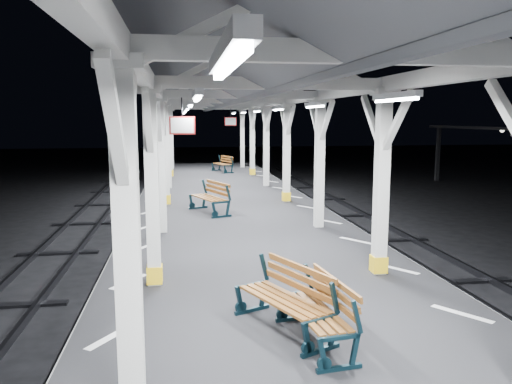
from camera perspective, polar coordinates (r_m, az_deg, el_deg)
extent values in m
cube|color=black|center=(7.31, 4.59, -18.47)|extent=(6.00, 50.00, 1.00)
cube|color=silver|center=(6.99, -16.09, -15.52)|extent=(1.00, 48.00, 0.01)
cube|color=silver|center=(7.99, 22.46, -12.75)|extent=(1.00, 48.00, 0.01)
cube|color=beige|center=(4.53, -14.45, -7.27)|extent=(0.22, 0.22, 3.20)
cube|color=beige|center=(4.39, -15.26, 14.10)|extent=(0.40, 0.40, 0.12)
cube|color=beige|center=(4.91, -14.31, 7.54)|extent=(0.10, 0.99, 0.99)
cube|color=beige|center=(3.82, -15.90, 7.29)|extent=(0.10, 0.99, 0.99)
cube|color=beige|center=(8.44, -11.78, 0.05)|extent=(0.22, 0.22, 3.20)
cube|color=beige|center=(8.37, -12.13, 11.37)|extent=(0.40, 0.40, 0.12)
cube|color=yellow|center=(8.76, -11.50, -9.18)|extent=(0.26, 0.26, 0.30)
cube|color=beige|center=(8.90, -11.82, 7.91)|extent=(0.10, 0.99, 0.99)
cube|color=beige|center=(7.80, -12.25, 7.85)|extent=(0.10, 0.99, 0.99)
cube|color=beige|center=(12.41, -10.81, 2.72)|extent=(0.22, 0.22, 3.20)
cube|color=beige|center=(12.36, -11.03, 10.40)|extent=(0.40, 0.40, 0.12)
cube|color=beige|center=(12.90, -10.87, 8.05)|extent=(0.10, 0.99, 0.99)
cube|color=beige|center=(11.80, -11.07, 8.02)|extent=(0.10, 0.99, 0.99)
cube|color=beige|center=(16.39, -10.32, 4.09)|extent=(0.22, 0.22, 3.20)
cube|color=beige|center=(16.35, -10.47, 9.90)|extent=(0.40, 0.40, 0.12)
cube|color=yellow|center=(16.56, -10.19, -0.82)|extent=(0.26, 0.26, 0.30)
cube|color=beige|center=(16.90, -10.37, 8.12)|extent=(0.10, 0.99, 0.99)
cube|color=beige|center=(15.80, -10.48, 8.10)|extent=(0.10, 0.99, 0.99)
cube|color=beige|center=(20.38, -10.01, 4.93)|extent=(0.22, 0.22, 3.20)
cube|color=beige|center=(20.35, -10.13, 9.59)|extent=(0.40, 0.40, 0.12)
cube|color=beige|center=(20.89, -10.06, 8.16)|extent=(0.10, 0.99, 0.99)
cube|color=beige|center=(19.80, -10.13, 8.15)|extent=(0.10, 0.99, 0.99)
cube|color=beige|center=(24.37, -9.81, 5.49)|extent=(0.22, 0.22, 3.20)
cube|color=beige|center=(24.35, -9.90, 9.39)|extent=(0.40, 0.40, 0.12)
cube|color=yellow|center=(24.49, -9.72, 2.17)|extent=(0.26, 0.26, 0.30)
cube|color=beige|center=(24.89, -9.85, 8.19)|extent=(0.10, 0.99, 0.99)
cube|color=beige|center=(23.79, -9.90, 8.19)|extent=(0.10, 0.99, 0.99)
cube|color=beige|center=(28.37, -9.66, 5.89)|extent=(0.22, 0.22, 3.20)
cube|color=beige|center=(28.35, -9.74, 9.24)|extent=(0.40, 0.40, 0.12)
cube|color=beige|center=(28.89, -9.70, 8.22)|extent=(0.10, 0.99, 0.99)
cube|color=beige|center=(27.79, -9.74, 8.21)|extent=(0.10, 0.99, 0.99)
cube|color=beige|center=(9.13, 14.14, 0.60)|extent=(0.22, 0.22, 3.20)
cube|color=beige|center=(9.07, 14.52, 11.05)|extent=(0.40, 0.40, 0.12)
cube|color=yellow|center=(9.43, 13.83, -7.98)|extent=(0.26, 0.26, 0.30)
cube|color=beige|center=(9.56, 13.11, 7.89)|extent=(0.10, 0.99, 0.99)
cube|color=beige|center=(8.55, 15.85, 7.75)|extent=(0.10, 0.99, 0.99)
cube|color=beige|center=(12.89, 7.27, 3.01)|extent=(0.22, 0.22, 3.20)
cube|color=beige|center=(12.84, 7.41, 10.40)|extent=(0.40, 0.40, 0.12)
cube|color=beige|center=(13.36, 6.71, 8.15)|extent=(0.10, 0.99, 0.99)
cube|color=beige|center=(12.31, 8.08, 8.10)|extent=(0.10, 0.99, 0.99)
cube|color=beige|center=(16.76, 3.52, 4.30)|extent=(0.22, 0.22, 3.20)
cube|color=beige|center=(16.72, 3.57, 9.99)|extent=(0.40, 0.40, 0.12)
cube|color=yellow|center=(16.92, 3.48, -0.50)|extent=(0.26, 0.26, 0.30)
cube|color=beige|center=(17.25, 3.17, 8.25)|extent=(0.10, 0.99, 0.99)
cube|color=beige|center=(16.18, 3.97, 8.23)|extent=(0.10, 0.99, 0.99)
cube|color=beige|center=(20.68, 1.18, 5.10)|extent=(0.22, 0.22, 3.20)
cube|color=beige|center=(20.65, 1.20, 9.70)|extent=(0.40, 0.40, 0.12)
cube|color=beige|center=(21.19, 0.93, 8.29)|extent=(0.10, 0.99, 0.99)
cube|color=beige|center=(20.10, 1.46, 8.28)|extent=(0.10, 0.99, 0.99)
cube|color=beige|center=(24.62, -0.42, 5.64)|extent=(0.22, 0.22, 3.20)
cube|color=beige|center=(24.60, -0.42, 9.50)|extent=(0.40, 0.40, 0.12)
cube|color=yellow|center=(24.73, -0.41, 2.35)|extent=(0.26, 0.26, 0.30)
cube|color=beige|center=(25.14, -0.60, 8.32)|extent=(0.10, 0.99, 0.99)
cube|color=beige|center=(24.05, -0.23, 8.31)|extent=(0.10, 0.99, 0.99)
cube|color=beige|center=(28.58, -1.57, 6.02)|extent=(0.22, 0.22, 3.20)
cube|color=beige|center=(28.56, -1.59, 9.35)|extent=(0.40, 0.40, 0.12)
cube|color=beige|center=(29.10, -1.72, 8.33)|extent=(0.10, 0.99, 0.99)
cube|color=beige|center=(28.01, -1.44, 8.33)|extent=(0.10, 0.99, 0.99)
cube|color=beige|center=(6.38, -13.24, 13.39)|extent=(0.18, 48.00, 0.24)
cube|color=beige|center=(7.28, 20.88, 12.43)|extent=(0.18, 48.00, 0.24)
cube|color=beige|center=(4.64, 11.05, 15.41)|extent=(4.20, 0.14, 0.20)
cube|color=beige|center=(8.50, 1.76, 12.32)|extent=(4.20, 0.14, 0.20)
cube|color=beige|center=(12.45, -1.63, 11.09)|extent=(4.20, 0.14, 0.20)
cube|color=beige|center=(16.42, -3.37, 10.43)|extent=(4.20, 0.14, 0.20)
cube|color=beige|center=(20.40, -4.43, 10.03)|extent=(4.20, 0.14, 0.20)
cube|color=beige|center=(24.39, -5.14, 9.76)|extent=(4.20, 0.14, 0.20)
cube|color=beige|center=(28.39, -5.65, 9.56)|extent=(4.20, 0.14, 0.20)
cube|color=#4E5156|center=(6.44, -6.86, 18.35)|extent=(2.80, 49.00, 1.45)
cube|color=#4E5156|center=(7.03, 15.91, 17.25)|extent=(2.80, 49.00, 1.45)
cube|color=silver|center=(2.37, -3.20, 15.57)|extent=(0.10, 1.35, 0.08)
cube|color=white|center=(2.36, -3.19, 14.37)|extent=(0.05, 1.25, 0.05)
cube|color=silver|center=(6.35, -6.72, 11.04)|extent=(0.10, 1.35, 0.08)
cube|color=white|center=(6.35, -6.72, 10.59)|extent=(0.05, 1.25, 0.05)
cube|color=silver|center=(10.35, -7.51, 10.00)|extent=(0.10, 1.35, 0.08)
cube|color=white|center=(10.34, -7.51, 9.73)|extent=(0.05, 1.25, 0.05)
cube|color=silver|center=(14.34, -7.86, 9.54)|extent=(0.10, 1.35, 0.08)
cube|color=white|center=(14.34, -7.86, 9.34)|extent=(0.05, 1.25, 0.05)
cube|color=silver|center=(18.34, -8.05, 9.28)|extent=(0.10, 1.35, 0.08)
cube|color=white|center=(18.34, -8.05, 9.13)|extent=(0.05, 1.25, 0.05)
cube|color=silver|center=(22.34, -8.18, 9.11)|extent=(0.10, 1.35, 0.08)
cube|color=white|center=(22.34, -8.18, 8.99)|extent=(0.05, 1.25, 0.05)
cube|color=silver|center=(26.34, -8.27, 9.00)|extent=(0.10, 1.35, 0.08)
cube|color=white|center=(26.34, -8.27, 8.89)|extent=(0.05, 1.25, 0.05)
cube|color=silver|center=(6.95, 15.63, 10.57)|extent=(0.10, 1.35, 0.08)
cube|color=white|center=(6.95, 15.62, 10.15)|extent=(0.05, 1.25, 0.05)
cube|color=silver|center=(10.72, 6.73, 9.96)|extent=(0.10, 1.35, 0.08)
cube|color=white|center=(10.72, 6.73, 9.69)|extent=(0.05, 1.25, 0.05)
cube|color=silver|center=(14.62, 2.53, 9.59)|extent=(0.10, 1.35, 0.08)
cube|color=white|center=(14.62, 2.53, 9.39)|extent=(0.05, 1.25, 0.05)
cube|color=silver|center=(18.56, 0.11, 9.35)|extent=(0.10, 1.35, 0.08)
cube|color=white|center=(18.56, 0.11, 9.20)|extent=(0.05, 1.25, 0.05)
cube|color=silver|center=(22.52, -1.47, 9.19)|extent=(0.10, 1.35, 0.08)
cube|color=white|center=(22.52, -1.47, 9.06)|extent=(0.05, 1.25, 0.05)
cube|color=silver|center=(26.49, -2.57, 9.07)|extent=(0.10, 1.35, 0.08)
cube|color=white|center=(26.49, -2.56, 8.96)|extent=(0.05, 1.25, 0.05)
cylinder|color=black|center=(9.88, -8.48, 9.60)|extent=(0.02, 0.02, 0.36)
cube|color=red|center=(9.88, -8.44, 7.54)|extent=(0.50, 0.03, 0.35)
cube|color=white|center=(9.88, -8.44, 7.54)|extent=(0.44, 0.04, 0.29)
cylinder|color=black|center=(21.47, -2.93, 9.01)|extent=(0.02, 0.02, 0.36)
cube|color=red|center=(21.47, -2.92, 8.06)|extent=(0.50, 0.03, 0.35)
cube|color=white|center=(21.47, -2.92, 8.06)|extent=(0.44, 0.05, 0.29)
cube|color=black|center=(32.39, 20.07, 4.12)|extent=(0.20, 0.20, 3.30)
sphere|color=silver|center=(27.21, 26.31, 6.34)|extent=(0.20, 0.20, 0.20)
sphere|color=silver|center=(32.32, 20.21, 6.89)|extent=(0.20, 0.20, 0.20)
cube|color=black|center=(6.36, 7.35, -17.51)|extent=(0.55, 0.29, 0.06)
cube|color=black|center=(6.16, 5.82, -16.43)|extent=(0.15, 0.10, 0.44)
cube|color=black|center=(6.40, 8.74, -15.50)|extent=(0.14, 0.10, 0.44)
cube|color=black|center=(6.25, 8.97, -11.91)|extent=(0.16, 0.11, 0.42)
cube|color=black|center=(7.49, -0.45, -13.31)|extent=(0.55, 0.29, 0.06)
cube|color=black|center=(7.32, -1.88, -12.24)|extent=(0.15, 0.10, 0.44)
cube|color=black|center=(7.52, 0.80, -11.66)|extent=(0.14, 0.10, 0.44)
cube|color=black|center=(7.40, 0.93, -8.56)|extent=(0.16, 0.11, 0.42)
cube|color=brown|center=(6.65, 1.75, -12.47)|extent=(0.68, 1.36, 0.03)
cube|color=brown|center=(6.72, 2.64, -12.26)|extent=(0.68, 1.36, 0.03)
cube|color=brown|center=(6.79, 3.52, -12.05)|extent=(0.68, 1.36, 0.03)
cube|color=brown|center=(6.86, 4.37, -11.84)|extent=(0.68, 1.36, 0.03)
cube|color=brown|center=(6.85, 4.84, -10.67)|extent=(0.64, 1.35, 0.09)
cube|color=brown|center=(6.82, 4.98, -9.65)|extent=(0.64, 1.35, 0.09)
cube|color=brown|center=(6.80, 5.13, -8.62)|extent=(0.64, 1.35, 0.09)
cube|color=black|center=(6.00, 9.47, -19.27)|extent=(0.55, 0.12, 0.05)
cube|color=black|center=(5.84, 7.64, -18.02)|extent=(0.15, 0.06, 0.42)
cube|color=black|center=(5.99, 11.18, -17.41)|extent=(0.13, 0.06, 0.42)
cube|color=black|center=(5.83, 11.46, -13.82)|extent=(0.15, 0.06, 0.40)
cube|color=black|center=(7.22, 4.42, -14.21)|extent=(0.55, 0.12, 0.05)
cube|color=black|center=(7.09, 2.86, -13.04)|extent=(0.15, 0.06, 0.42)
cube|color=black|center=(7.21, 5.83, -12.69)|extent=(0.13, 0.06, 0.42)
cube|color=black|center=(7.08, 6.02, -9.64)|extent=(0.15, 0.06, 0.40)
cube|color=brown|center=(6.38, 5.17, -13.63)|extent=(0.25, 1.39, 0.03)
cube|color=brown|center=(6.42, 6.19, -13.50)|extent=(0.25, 1.39, 0.03)
cube|color=brown|center=(6.46, 7.20, -13.37)|extent=(0.25, 1.39, 0.03)
cube|color=brown|center=(6.51, 8.19, -13.23)|extent=(0.25, 1.39, 0.03)
cube|color=brown|center=(6.49, 8.74, -12.11)|extent=(0.21, 1.38, 0.09)
cube|color=brown|center=(6.45, 8.92, -11.10)|extent=(0.21, 1.38, 0.09)
cube|color=brown|center=(6.42, 9.09, -10.08)|extent=(0.21, 1.38, 0.09)
cube|color=black|center=(14.24, -3.97, -2.81)|extent=(0.59, 0.28, 0.06)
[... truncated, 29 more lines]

